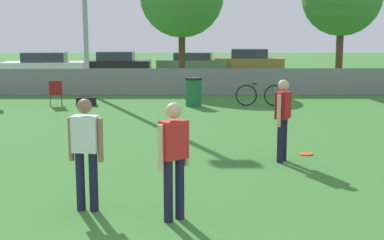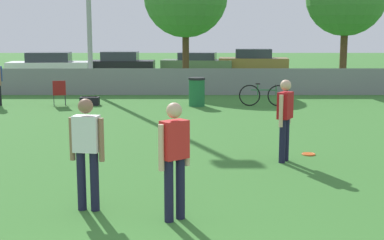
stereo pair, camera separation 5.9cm
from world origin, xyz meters
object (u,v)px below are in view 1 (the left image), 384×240
Objects in this scene: trash_bin at (193,92)px; parked_car_olive at (193,63)px; player_thrower_red at (174,153)px; parked_car_dark at (116,64)px; folding_chair_sideline at (56,92)px; parked_car_white at (45,66)px; player_receiver_white at (86,147)px; bicycle_sideline at (261,95)px; parked_car_tan at (249,61)px; gear_bag_sideline at (86,101)px; player_defender_red at (283,115)px; frisbee_disc at (306,154)px.

trash_bin is 0.22× the size of parked_car_olive.
player_thrower_red is 24.70m from parked_car_dark.
parked_car_white is (-3.35, 11.38, 0.19)m from folding_chair_sideline.
parked_car_olive is (1.87, 25.99, -0.32)m from player_receiver_white.
parked_car_olive is (8.36, 3.54, -0.05)m from parked_car_white.
player_receiver_white is 11.22m from trash_bin.
parked_car_olive is (4.57, 2.04, -0.04)m from parked_car_dark.
parked_car_white is 4.07m from parked_car_dark.
parked_car_olive is at bearing 102.27° from bicycle_sideline.
player_receiver_white is 24.11m from parked_car_dark.
bicycle_sideline is 14.94m from parked_car_tan.
player_receiver_white is 1.66× the size of trash_bin.
parked_car_dark is (-4.41, 12.87, 0.17)m from trash_bin.
parked_car_tan is at bearing 14.63° from parked_car_dark.
gear_bag_sideline is 12.69m from parked_car_dark.
player_thrower_red is at bearing -73.76° from gear_bag_sideline.
player_defender_red and player_receiver_white have the same top height.
player_thrower_red reaches higher than frisbee_disc.
player_thrower_red reaches higher than parked_car_tan.
parked_car_white is at bearing 111.38° from gear_bag_sideline.
trash_bin is (-2.37, -0.00, 0.12)m from bicycle_sideline.
player_defender_red is 23.08m from parked_car_tan.
trash_bin is at bearing 165.31° from folding_chair_sideline.
parked_car_tan is at bearing 25.15° from player_defender_red.
folding_chair_sideline is (-6.54, 8.10, -0.46)m from player_defender_red.
player_receiver_white is (-3.41, -2.97, 0.00)m from player_defender_red.
parked_car_dark is at bearing -161.11° from parked_car_tan.
player_defender_red is at bearing -73.13° from parked_car_dark.
parked_car_dark is at bearing 92.64° from gear_bag_sideline.
parked_car_white is (-6.49, 22.45, -0.27)m from player_receiver_white.
parked_car_tan is (8.08, 2.01, 0.04)m from parked_car_dark.
player_receiver_white is 0.36× the size of parked_car_olive.
parked_car_dark is (-3.99, 24.38, -0.28)m from player_thrower_red.
player_defender_red is 23.07m from parked_car_olive.
player_defender_red is 1.66× the size of trash_bin.
player_thrower_red is at bearing -80.05° from parked_car_dark.
parked_car_white is at bearing -149.35° from parked_car_olive.
parked_car_tan reaches higher than bicycle_sideline.
trash_bin reaches higher than folding_chair_sideline.
parked_car_dark is at bearing 105.91° from player_receiver_white.
player_receiver_white reaches higher than gear_bag_sideline.
player_thrower_red is 11.52m from trash_bin.
folding_chair_sideline reaches higher than gear_bag_sideline.
player_receiver_white reaches higher than parked_car_olive.
parked_car_dark reaches higher than trash_bin.
trash_bin is 1.53× the size of gear_bag_sideline.
trash_bin is at bearing -176.09° from bicycle_sideline.
player_thrower_red reaches higher than gear_bag_sideline.
parked_car_dark is (-0.58, 12.67, 0.53)m from gear_bag_sideline.
player_defender_red reaches higher than folding_chair_sideline.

